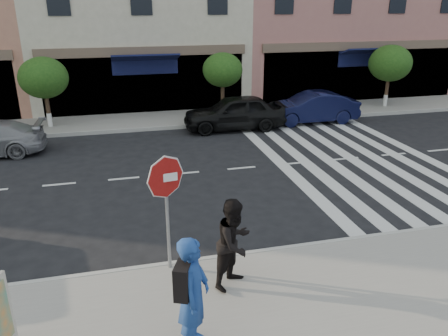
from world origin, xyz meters
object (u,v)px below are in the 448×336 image
at_px(photographer, 194,295).
at_px(walker, 234,243).
at_px(stop_sign, 166,188).
at_px(car_far_mid, 234,112).
at_px(car_far_right, 311,108).

xyz_separation_m(photographer, walker, (1.06, 1.47, -0.08)).
bearing_deg(photographer, stop_sign, 25.75).
relative_size(walker, car_far_mid, 0.40).
bearing_deg(car_far_mid, car_far_right, 95.76).
distance_m(photographer, car_far_right, 15.35).
height_order(stop_sign, car_far_right, stop_sign).
relative_size(photographer, walker, 1.09).
bearing_deg(walker, photographer, -165.52).
bearing_deg(car_far_mid, photographer, -15.98).
xyz_separation_m(photographer, car_far_right, (8.01, 13.09, -0.43)).
xyz_separation_m(stop_sign, car_far_right, (8.12, 10.77, -1.25)).
bearing_deg(walker, stop_sign, 104.29).
distance_m(walker, car_far_right, 13.54).
relative_size(photographer, car_far_mid, 0.44).
relative_size(photographer, car_far_right, 0.46).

